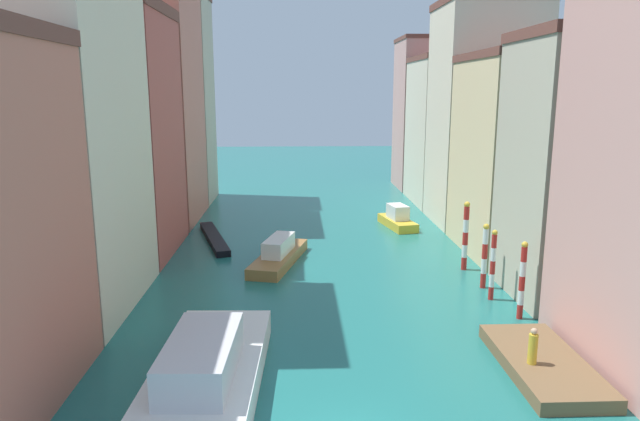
{
  "coord_description": "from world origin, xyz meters",
  "views": [
    {
      "loc": [
        -1.63,
        -16.26,
        11.22
      ],
      "look_at": [
        0.32,
        29.99,
        1.5
      ],
      "focal_mm": 32.12,
      "sensor_mm": 36.0,
      "label": 1
    }
  ],
  "objects": [
    {
      "name": "motorboat_1",
      "position": [
        6.83,
        30.14,
        0.68
      ],
      "size": [
        2.72,
        5.26,
        1.89
      ],
      "color": "gold",
      "rests_on": "ground"
    },
    {
      "name": "building_right_2",
      "position": [
        14.18,
        22.51,
        6.9
      ],
      "size": [
        8.03,
        10.13,
        13.77
      ],
      "color": "beige",
      "rests_on": "ground"
    },
    {
      "name": "building_left_2",
      "position": [
        -14.18,
        23.46,
        8.47
      ],
      "size": [
        8.03,
        9.95,
        16.92
      ],
      "color": "#B25147",
      "rests_on": "ground"
    },
    {
      "name": "building_left_3",
      "position": [
        -14.18,
        33.99,
        10.09
      ],
      "size": [
        8.03,
        10.39,
        20.16
      ],
      "color": "#C6705B",
      "rests_on": "ground"
    },
    {
      "name": "ground_plane",
      "position": [
        0.0,
        24.5,
        0.0
      ],
      "size": [
        154.0,
        154.0,
        0.0
      ],
      "primitive_type": "plane",
      "color": "#1E6B66"
    },
    {
      "name": "mooring_pole_2",
      "position": [
        9.16,
        14.91,
        1.96
      ],
      "size": [
        0.35,
        0.35,
        3.82
      ],
      "color": "red",
      "rests_on": "ground"
    },
    {
      "name": "gondola_black",
      "position": [
        -7.91,
        26.13,
        0.24
      ],
      "size": [
        3.54,
        9.25,
        0.47
      ],
      "color": "black",
      "rests_on": "ground"
    },
    {
      "name": "building_right_1",
      "position": [
        14.18,
        13.7,
        7.2
      ],
      "size": [
        8.03,
        7.19,
        14.38
      ],
      "color": "#BCB299",
      "rests_on": "ground"
    },
    {
      "name": "building_right_3",
      "position": [
        14.18,
        31.8,
        9.25
      ],
      "size": [
        8.03,
        8.22,
        18.48
      ],
      "color": "beige",
      "rests_on": "ground"
    },
    {
      "name": "mooring_pole_1",
      "position": [
        8.98,
        13.0,
        2.01
      ],
      "size": [
        0.3,
        0.3,
        3.93
      ],
      "color": "red",
      "rests_on": "ground"
    },
    {
      "name": "waterfront_dock",
      "position": [
        8.38,
        4.89,
        0.29
      ],
      "size": [
        3.11,
        6.81,
        0.58
      ],
      "color": "brown",
      "rests_on": "ground"
    },
    {
      "name": "mooring_pole_0",
      "position": [
        9.53,
        10.3,
        2.05
      ],
      "size": [
        0.32,
        0.32,
        4.0
      ],
      "color": "red",
      "rests_on": "ground"
    },
    {
      "name": "mooring_pole_3",
      "position": [
        9.04,
        18.35,
        2.28
      ],
      "size": [
        0.38,
        0.38,
        4.44
      ],
      "color": "red",
      "rests_on": "ground"
    },
    {
      "name": "building_left_1",
      "position": [
        -14.18,
        13.08,
        10.06
      ],
      "size": [
        8.03,
        10.64,
        20.09
      ],
      "color": "beige",
      "rests_on": "ground"
    },
    {
      "name": "building_right_5",
      "position": [
        14.18,
        50.34,
        8.58
      ],
      "size": [
        8.03,
        7.79,
        17.14
      ],
      "color": "tan",
      "rests_on": "ground"
    },
    {
      "name": "vaporetto_white",
      "position": [
        -5.1,
        2.96,
        0.85
      ],
      "size": [
        4.42,
        12.62,
        2.51
      ],
      "color": "white",
      "rests_on": "ground"
    },
    {
      "name": "building_right_4",
      "position": [
        14.18,
        40.98,
        7.3
      ],
      "size": [
        8.03,
        10.07,
        14.57
      ],
      "color": "beige",
      "rests_on": "ground"
    },
    {
      "name": "person_on_dock",
      "position": [
        7.68,
        4.39,
        1.27
      ],
      "size": [
        0.36,
        0.36,
        1.5
      ],
      "color": "gold",
      "rests_on": "waterfront_dock"
    },
    {
      "name": "motorboat_0",
      "position": [
        -2.82,
        20.26,
        0.62
      ],
      "size": [
        3.93,
        8.08,
        1.76
      ],
      "color": "olive",
      "rests_on": "ground"
    },
    {
      "name": "building_left_4",
      "position": [
        -14.18,
        43.02,
        10.34
      ],
      "size": [
        8.03,
        7.16,
        20.65
      ],
      "color": "#BCB299",
      "rests_on": "ground"
    }
  ]
}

